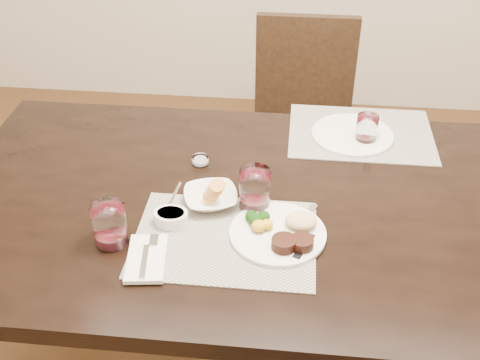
# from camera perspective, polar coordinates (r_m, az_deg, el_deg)

# --- Properties ---
(dining_table) EXTENTS (2.00, 1.00, 0.75)m
(dining_table) POSITION_cam_1_polar(r_m,az_deg,el_deg) (1.71, 5.64, -4.45)
(dining_table) COLOR black
(dining_table) RESTS_ON ground
(chair_far) EXTENTS (0.42, 0.42, 0.90)m
(chair_far) POSITION_cam_1_polar(r_m,az_deg,el_deg) (2.57, 5.94, 6.12)
(chair_far) COLOR black
(chair_far) RESTS_ON ground
(placemat_near) EXTENTS (0.46, 0.34, 0.00)m
(placemat_near) POSITION_cam_1_polar(r_m,az_deg,el_deg) (1.54, -1.43, -5.58)
(placemat_near) COLOR gray
(placemat_near) RESTS_ON dining_table
(placemat_far) EXTENTS (0.46, 0.34, 0.00)m
(placemat_far) POSITION_cam_1_polar(r_m,az_deg,el_deg) (1.99, 11.37, 4.37)
(placemat_far) COLOR gray
(placemat_far) RESTS_ON dining_table
(dinner_plate) EXTENTS (0.25, 0.25, 0.04)m
(dinner_plate) POSITION_cam_1_polar(r_m,az_deg,el_deg) (1.54, 4.03, -4.92)
(dinner_plate) COLOR silver
(dinner_plate) RESTS_ON placemat_near
(napkin_fork) EXTENTS (0.11, 0.18, 0.02)m
(napkin_fork) POSITION_cam_1_polar(r_m,az_deg,el_deg) (1.49, -8.84, -7.33)
(napkin_fork) COLOR white
(napkin_fork) RESTS_ON placemat_near
(steak_knife) EXTENTS (0.07, 0.24, 0.01)m
(steak_knife) POSITION_cam_1_polar(r_m,az_deg,el_deg) (1.53, 6.09, -5.72)
(steak_knife) COLOR silver
(steak_knife) RESTS_ON placemat_near
(cracker_bowl) EXTENTS (0.18, 0.18, 0.06)m
(cracker_bowl) POSITION_cam_1_polar(r_m,az_deg,el_deg) (1.64, -2.82, -1.66)
(cracker_bowl) COLOR silver
(cracker_bowl) RESTS_ON placemat_near
(sauce_ramekin) EXTENTS (0.09, 0.13, 0.07)m
(sauce_ramekin) POSITION_cam_1_polar(r_m,az_deg,el_deg) (1.58, -6.56, -3.49)
(sauce_ramekin) COLOR silver
(sauce_ramekin) RESTS_ON placemat_near
(wine_glass_near) EXTENTS (0.08, 0.08, 0.12)m
(wine_glass_near) POSITION_cam_1_polar(r_m,az_deg,el_deg) (1.61, 1.41, -1.03)
(wine_glass_near) COLOR white
(wine_glass_near) RESTS_ON placemat_near
(far_plate) EXTENTS (0.26, 0.26, 0.01)m
(far_plate) POSITION_cam_1_polar(r_m,az_deg,el_deg) (1.97, 10.60, 4.23)
(far_plate) COLOR silver
(far_plate) RESTS_ON placemat_far
(wine_glass_far) EXTENTS (0.07, 0.07, 0.09)m
(wine_glass_far) POSITION_cam_1_polar(r_m,az_deg,el_deg) (1.93, 11.90, 4.62)
(wine_glass_far) COLOR white
(wine_glass_far) RESTS_ON placemat_far
(wine_glass_side) EXTENTS (0.08, 0.08, 0.12)m
(wine_glass_side) POSITION_cam_1_polar(r_m,az_deg,el_deg) (1.53, -12.23, -4.29)
(wine_glass_side) COLOR white
(wine_glass_side) RESTS_ON dining_table
(salt_cellar) EXTENTS (0.05, 0.05, 0.02)m
(salt_cellar) POSITION_cam_1_polar(r_m,az_deg,el_deg) (1.81, -3.79, 1.85)
(salt_cellar) COLOR white
(salt_cellar) RESTS_ON dining_table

